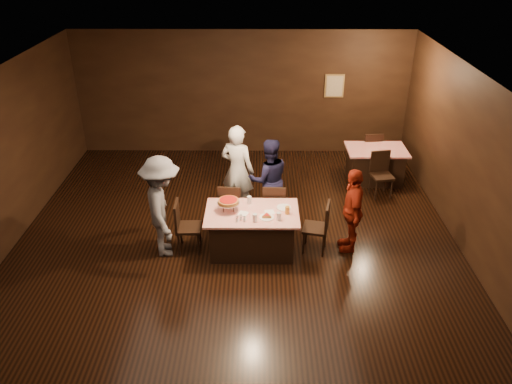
# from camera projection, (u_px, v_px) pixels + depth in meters

# --- Properties ---
(room) EXTENTS (10.00, 10.04, 3.02)m
(room) POSITION_uv_depth(u_px,v_px,m) (231.00, 153.00, 7.32)
(room) COLOR black
(room) RESTS_ON ground
(main_table) EXTENTS (1.60, 1.00, 0.77)m
(main_table) POSITION_uv_depth(u_px,v_px,m) (252.00, 231.00, 8.69)
(main_table) COLOR #AE190B
(main_table) RESTS_ON ground
(back_table) EXTENTS (1.30, 0.90, 0.77)m
(back_table) POSITION_uv_depth(u_px,v_px,m) (375.00, 165.00, 11.08)
(back_table) COLOR #B20B0C
(back_table) RESTS_ON ground
(chair_far_left) EXTENTS (0.46, 0.46, 0.95)m
(chair_far_left) POSITION_uv_depth(u_px,v_px,m) (231.00, 205.00, 9.31)
(chair_far_left) COLOR black
(chair_far_left) RESTS_ON ground
(chair_far_right) EXTENTS (0.43, 0.43, 0.95)m
(chair_far_right) POSITION_uv_depth(u_px,v_px,m) (274.00, 205.00, 9.31)
(chair_far_right) COLOR black
(chair_far_right) RESTS_ON ground
(chair_end_left) EXTENTS (0.43, 0.43, 0.95)m
(chair_end_left) POSITION_uv_depth(u_px,v_px,m) (189.00, 227.00, 8.66)
(chair_end_left) COLOR black
(chair_end_left) RESTS_ON ground
(chair_end_right) EXTENTS (0.50, 0.50, 0.95)m
(chair_end_right) POSITION_uv_depth(u_px,v_px,m) (315.00, 227.00, 8.64)
(chair_end_right) COLOR black
(chair_end_right) RESTS_ON ground
(chair_back_near) EXTENTS (0.49, 0.49, 0.95)m
(chair_back_near) POSITION_uv_depth(u_px,v_px,m) (382.00, 175.00, 10.42)
(chair_back_near) COLOR black
(chair_back_near) RESTS_ON ground
(chair_back_far) EXTENTS (0.46, 0.46, 0.95)m
(chair_back_far) POSITION_uv_depth(u_px,v_px,m) (370.00, 150.00, 11.57)
(chair_back_far) COLOR black
(chair_back_far) RESTS_ON ground
(diner_white_jacket) EXTENTS (0.79, 0.66, 1.84)m
(diner_white_jacket) POSITION_uv_depth(u_px,v_px,m) (237.00, 171.00, 9.60)
(diner_white_jacket) COLOR silver
(diner_white_jacket) RESTS_ON ground
(diner_navy_hoodie) EXTENTS (0.90, 0.77, 1.63)m
(diner_navy_hoodie) POSITION_uv_depth(u_px,v_px,m) (269.00, 179.00, 9.50)
(diner_navy_hoodie) COLOR black
(diner_navy_hoodie) RESTS_ON ground
(diner_grey_knit) EXTENTS (0.94, 1.30, 1.81)m
(diner_grey_knit) POSITION_uv_depth(u_px,v_px,m) (162.00, 207.00, 8.39)
(diner_grey_knit) COLOR slate
(diner_grey_knit) RESTS_ON ground
(diner_red_shirt) EXTENTS (0.40, 0.92, 1.55)m
(diner_red_shirt) POSITION_uv_depth(u_px,v_px,m) (352.00, 210.00, 8.56)
(diner_red_shirt) COLOR maroon
(diner_red_shirt) RESTS_ON ground
(pizza_stand) EXTENTS (0.38, 0.38, 0.22)m
(pizza_stand) POSITION_uv_depth(u_px,v_px,m) (228.00, 201.00, 8.47)
(pizza_stand) COLOR black
(pizza_stand) RESTS_ON main_table
(plate_with_slice) EXTENTS (0.25, 0.25, 0.06)m
(plate_with_slice) POSITION_uv_depth(u_px,v_px,m) (267.00, 216.00, 8.34)
(plate_with_slice) COLOR white
(plate_with_slice) RESTS_ON main_table
(plate_empty) EXTENTS (0.25, 0.25, 0.01)m
(plate_empty) POSITION_uv_depth(u_px,v_px,m) (284.00, 207.00, 8.63)
(plate_empty) COLOR white
(plate_empty) RESTS_ON main_table
(glass_front_left) EXTENTS (0.08, 0.08, 0.14)m
(glass_front_left) POSITION_uv_depth(u_px,v_px,m) (255.00, 218.00, 8.21)
(glass_front_left) COLOR silver
(glass_front_left) RESTS_ON main_table
(glass_front_right) EXTENTS (0.08, 0.08, 0.14)m
(glass_front_right) POSITION_uv_depth(u_px,v_px,m) (279.00, 216.00, 8.25)
(glass_front_right) COLOR silver
(glass_front_right) RESTS_ON main_table
(glass_amber) EXTENTS (0.08, 0.08, 0.14)m
(glass_amber) POSITION_uv_depth(u_px,v_px,m) (287.00, 210.00, 8.43)
(glass_amber) COLOR #BF7F26
(glass_amber) RESTS_ON main_table
(glass_back) EXTENTS (0.08, 0.08, 0.14)m
(glass_back) POSITION_uv_depth(u_px,v_px,m) (249.00, 200.00, 8.74)
(glass_back) COLOR silver
(glass_back) RESTS_ON main_table
(condiments) EXTENTS (0.17, 0.10, 0.09)m
(condiments) POSITION_uv_depth(u_px,v_px,m) (241.00, 218.00, 8.24)
(condiments) COLOR silver
(condiments) RESTS_ON main_table
(napkin_center) EXTENTS (0.19, 0.19, 0.01)m
(napkin_center) POSITION_uv_depth(u_px,v_px,m) (269.00, 212.00, 8.51)
(napkin_center) COLOR white
(napkin_center) RESTS_ON main_table
(napkin_left) EXTENTS (0.21, 0.21, 0.01)m
(napkin_left) POSITION_uv_depth(u_px,v_px,m) (243.00, 213.00, 8.46)
(napkin_left) COLOR white
(napkin_left) RESTS_ON main_table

